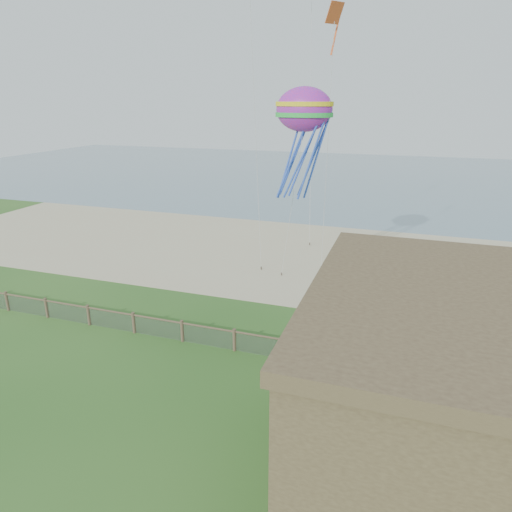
{
  "coord_description": "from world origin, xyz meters",
  "views": [
    {
      "loc": [
        7.7,
        -13.38,
        12.36
      ],
      "look_at": [
        0.5,
        8.0,
        4.61
      ],
      "focal_mm": 32.0,
      "sensor_mm": 36.0,
      "label": 1
    }
  ],
  "objects": [
    {
      "name": "ocean",
      "position": [
        0.0,
        66.0,
        0.0
      ],
      "size": [
        160.0,
        68.0,
        0.02
      ],
      "primitive_type": "cube",
      "color": "slate",
      "rests_on": "ground"
    },
    {
      "name": "chainlink_fence",
      "position": [
        0.0,
        6.0,
        0.55
      ],
      "size": [
        36.2,
        0.2,
        1.25
      ],
      "primitive_type": null,
      "color": "#493929",
      "rests_on": "ground"
    },
    {
      "name": "ground",
      "position": [
        0.0,
        0.0,
        0.0
      ],
      "size": [
        160.0,
        160.0,
        0.0
      ],
      "primitive_type": "plane",
      "color": "#27551D",
      "rests_on": "ground"
    },
    {
      "name": "sand_beach",
      "position": [
        0.0,
        22.0,
        0.0
      ],
      "size": [
        72.0,
        20.0,
        0.02
      ],
      "primitive_type": "cube",
      "color": "#BEB089",
      "rests_on": "ground"
    },
    {
      "name": "picnic_table",
      "position": [
        8.04,
        5.0,
        0.41
      ],
      "size": [
        2.23,
        1.9,
        0.81
      ],
      "primitive_type": null,
      "rotation": [
        0.0,
        0.0,
        0.26
      ],
      "color": "brown",
      "rests_on": "ground"
    },
    {
      "name": "octopus_kite",
      "position": [
        1.43,
        14.12,
        10.0
      ],
      "size": [
        3.57,
        2.61,
        7.11
      ],
      "primitive_type": null,
      "rotation": [
        0.0,
        0.0,
        0.05
      ],
      "color": "#FB275F"
    },
    {
      "name": "kite_red",
      "position": [
        3.19,
        12.7,
        16.1
      ],
      "size": [
        1.84,
        1.78,
        2.16
      ],
      "primitive_type": null,
      "rotation": [
        0.44,
        0.0,
        0.89
      ],
      "color": "#D05424"
    }
  ]
}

